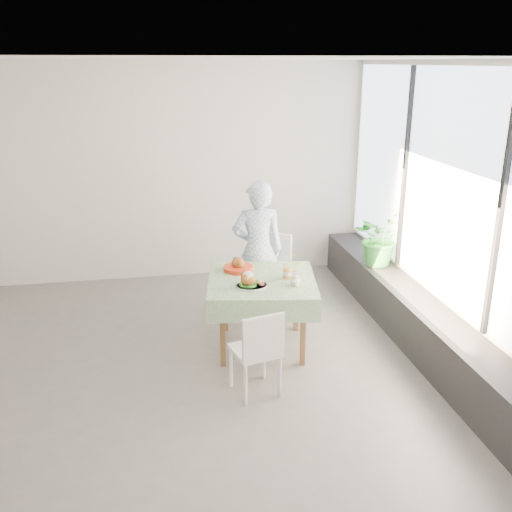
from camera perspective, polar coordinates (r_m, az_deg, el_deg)
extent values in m
plane|color=#5C5957|center=(5.64, -11.50, -11.05)|extent=(6.00, 6.00, 0.00)
plane|color=white|center=(4.91, -13.72, 18.64)|extent=(6.00, 6.00, 0.00)
cube|color=silver|center=(7.53, -12.07, 7.93)|extent=(6.00, 0.02, 2.80)
cube|color=silver|center=(2.78, -13.74, -11.46)|extent=(6.00, 0.02, 2.80)
cube|color=silver|center=(5.81, 18.60, 4.16)|extent=(0.02, 5.00, 2.80)
cube|color=#D1E0F9|center=(5.74, 18.59, 6.56)|extent=(0.01, 4.80, 2.18)
cube|color=black|center=(6.09, 15.81, -6.40)|extent=(0.40, 4.80, 0.50)
cube|color=brown|center=(5.64, 0.59, -2.62)|extent=(1.04, 1.04, 0.04)
cube|color=silver|center=(5.63, 0.59, -2.38)|extent=(1.20, 1.20, 0.01)
cube|color=white|center=(6.48, 1.13, -2.02)|extent=(0.60, 0.60, 0.04)
cube|color=white|center=(6.57, 1.74, 0.49)|extent=(0.39, 0.26, 0.44)
cube|color=white|center=(5.01, -0.10, -9.41)|extent=(0.46, 0.46, 0.04)
cube|color=white|center=(4.77, 0.76, -8.11)|extent=(0.38, 0.13, 0.38)
imported|color=#8DB7E3|center=(6.34, 0.17, 0.59)|extent=(0.59, 0.40, 1.58)
cylinder|color=white|center=(5.44, -0.44, -2.99)|extent=(0.31, 0.31, 0.02)
cylinder|color=#1A5415|center=(5.43, -0.80, -2.87)|extent=(0.17, 0.17, 0.02)
ellipsoid|color=#925923|center=(5.41, -0.80, -2.39)|extent=(0.14, 0.13, 0.11)
ellipsoid|color=white|center=(5.39, -0.80, -1.89)|extent=(0.10, 0.10, 0.07)
cylinder|color=#AA1C10|center=(5.43, 0.58, -2.76)|extent=(0.05, 0.05, 0.03)
cylinder|color=white|center=(5.63, 3.17, -1.59)|extent=(0.10, 0.10, 0.14)
cylinder|color=orange|center=(5.64, 3.17, -1.74)|extent=(0.08, 0.08, 0.10)
cylinder|color=white|center=(5.61, 3.19, -0.90)|extent=(0.10, 0.10, 0.01)
cylinder|color=yellow|center=(5.59, 3.26, -0.41)|extent=(0.01, 0.04, 0.19)
cylinder|color=white|center=(5.46, 3.94, -2.30)|extent=(0.09, 0.09, 0.13)
cylinder|color=white|center=(5.47, 3.94, -2.45)|extent=(0.08, 0.08, 0.10)
cylinder|color=white|center=(5.44, 3.96, -1.63)|extent=(0.10, 0.10, 0.01)
cylinder|color=yellow|center=(5.43, 4.03, -1.16)|extent=(0.01, 0.03, 0.18)
cylinder|color=red|center=(5.85, -1.79, -1.26)|extent=(0.30, 0.30, 0.05)
cylinder|color=white|center=(5.84, -1.79, -1.14)|extent=(0.25, 0.25, 0.02)
ellipsoid|color=#925923|center=(5.83, -1.80, -0.68)|extent=(0.13, 0.13, 0.11)
imported|color=#277737|center=(6.81, 12.15, 1.85)|extent=(0.79, 0.79, 0.66)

